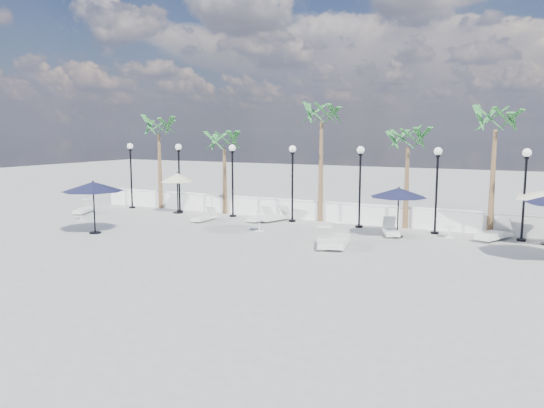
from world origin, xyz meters
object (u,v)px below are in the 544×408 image
at_px(lounger_0, 84,209).
at_px(parasol_cream_small, 177,178).
at_px(lounger_1, 205,217).
at_px(lounger_4, 324,242).
at_px(lounger_5, 338,240).
at_px(lounger_2, 275,217).
at_px(lounger_3, 260,217).
at_px(parasol_navy_mid, 399,193).
at_px(parasol_navy_left, 93,187).
at_px(lounger_6, 391,230).
at_px(lounger_7, 494,234).

bearing_deg(lounger_0, parasol_cream_small, 4.47).
bearing_deg(lounger_1, lounger_4, -21.13).
height_order(lounger_0, lounger_5, lounger_5).
distance_m(lounger_2, lounger_3, 0.74).
distance_m(lounger_3, parasol_cream_small, 5.68).
relative_size(lounger_4, parasol_cream_small, 0.80).
relative_size(lounger_1, lounger_4, 0.89).
bearing_deg(parasol_navy_mid, lounger_4, -121.29).
relative_size(lounger_2, parasol_navy_left, 0.73).
xyz_separation_m(lounger_0, parasol_navy_mid, (17.19, 1.31, 1.70)).
relative_size(lounger_2, parasol_navy_mid, 0.81).
height_order(lounger_0, lounger_3, lounger_3).
bearing_deg(lounger_1, lounger_2, 26.71).
distance_m(lounger_0, lounger_5, 15.72).
bearing_deg(lounger_6, lounger_7, -8.58).
bearing_deg(lounger_1, parasol_navy_left, -116.43).
height_order(lounger_3, lounger_4, lounger_3).
distance_m(lounger_6, parasol_navy_mid, 1.75).
xyz_separation_m(lounger_1, parasol_cream_small, (-2.87, 1.57, 1.75)).
relative_size(lounger_1, lounger_3, 0.91).
distance_m(lounger_6, parasol_cream_small, 12.41).
bearing_deg(parasol_navy_mid, lounger_7, 18.17).
height_order(lounger_6, parasol_navy_left, parasol_navy_left).
bearing_deg(parasol_navy_left, lounger_5, 12.00).
height_order(lounger_3, lounger_5, lounger_5).
distance_m(lounger_0, lounger_7, 21.11).
xyz_separation_m(lounger_5, parasol_navy_mid, (1.57, 3.06, 1.66)).
bearing_deg(lounger_7, parasol_navy_mid, -138.88).
xyz_separation_m(lounger_3, lounger_5, (5.64, -3.96, 0.04)).
bearing_deg(lounger_7, lounger_2, -157.04).
bearing_deg(parasol_navy_left, lounger_2, 49.12).
relative_size(lounger_3, parasol_cream_small, 0.79).
xyz_separation_m(lounger_0, lounger_3, (9.98, 2.20, 0.00)).
xyz_separation_m(lounger_3, lounger_4, (5.16, -4.26, -0.00)).
distance_m(lounger_2, parasol_navy_left, 8.87).
distance_m(lounger_1, lounger_2, 3.57).
relative_size(lounger_7, parasol_navy_left, 0.82).
bearing_deg(parasol_navy_mid, parasol_navy_left, -156.45).
height_order(lounger_5, lounger_6, lounger_5).
distance_m(lounger_2, lounger_4, 6.43).
distance_m(lounger_0, parasol_navy_left, 6.66).
height_order(lounger_0, parasol_cream_small, parasol_cream_small).
relative_size(lounger_1, parasol_navy_left, 0.61).
bearing_deg(lounger_2, lounger_7, 18.39).
xyz_separation_m(lounger_1, parasol_navy_left, (-2.49, -4.97, 1.88)).
height_order(lounger_0, parasol_navy_mid, parasol_navy_mid).
bearing_deg(lounger_5, lounger_1, 149.78).
relative_size(lounger_6, parasol_navy_left, 0.70).
bearing_deg(lounger_5, parasol_navy_left, -179.93).
relative_size(lounger_1, lounger_5, 0.74).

